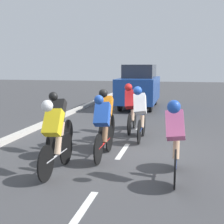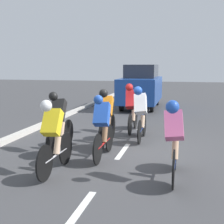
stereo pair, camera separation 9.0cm
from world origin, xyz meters
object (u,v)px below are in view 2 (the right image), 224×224
cyclist_black (59,120)px  cyclist_yellow (53,135)px  cyclist_orange (107,115)px  support_car (141,86)px  cyclist_white (141,112)px  cyclist_pink (174,138)px  cyclist_blue (103,125)px  cyclist_red (132,106)px

cyclist_black → cyclist_yellow: 1.56m
cyclist_orange → support_car: support_car is taller
cyclist_white → cyclist_pink: bearing=109.7°
cyclist_orange → cyclist_yellow: (0.44, 2.36, -0.01)m
cyclist_black → cyclist_blue: (-1.17, 0.33, -0.01)m
cyclist_blue → cyclist_orange: size_ratio=0.97×
cyclist_orange → cyclist_pink: bearing=129.5°
cyclist_red → support_car: support_car is taller
cyclist_white → cyclist_orange: cyclist_white is taller
cyclist_blue → cyclist_red: size_ratio=1.01×
cyclist_red → cyclist_yellow: bearing=78.2°
cyclist_pink → cyclist_red: size_ratio=1.02×
cyclist_pink → cyclist_red: bearing=-69.5°
cyclist_orange → cyclist_red: size_ratio=1.05×
cyclist_black → cyclist_red: (-1.34, -2.48, 0.05)m
cyclist_blue → cyclist_black: bearing=-15.7°
cyclist_white → cyclist_blue: cyclist_white is taller
support_car → cyclist_yellow: bearing=88.0°
cyclist_yellow → cyclist_red: cyclist_red is taller
cyclist_white → cyclist_orange: (0.81, 0.61, -0.04)m
cyclist_pink → cyclist_red: (1.41, -3.78, 0.02)m
cyclist_white → cyclist_pink: (-1.00, 2.79, -0.02)m
cyclist_yellow → cyclist_pink: 2.25m
cyclist_pink → support_car: support_car is taller
cyclist_red → support_car: 5.50m
cyclist_blue → cyclist_white: bearing=-107.8°
cyclist_black → cyclist_blue: bearing=164.3°
cyclist_blue → cyclist_pink: 1.86m
cyclist_white → support_car: size_ratio=0.41×
cyclist_red → cyclist_white: bearing=112.9°
cyclist_red → cyclist_orange: bearing=76.2°
cyclist_black → cyclist_orange: bearing=-136.8°
cyclist_white → cyclist_pink: size_ratio=0.95×
cyclist_white → cyclist_pink: cyclist_white is taller
cyclist_black → cyclist_white: (-1.76, -1.50, 0.05)m
cyclist_black → cyclist_white: 2.31m
cyclist_orange → cyclist_red: cyclist_red is taller
cyclist_blue → cyclist_orange: bearing=-79.8°
cyclist_pink → cyclist_yellow: bearing=4.5°
cyclist_blue → support_car: bearing=-87.8°
cyclist_white → cyclist_red: (0.42, -0.99, -0.00)m
cyclist_white → cyclist_orange: size_ratio=0.92×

